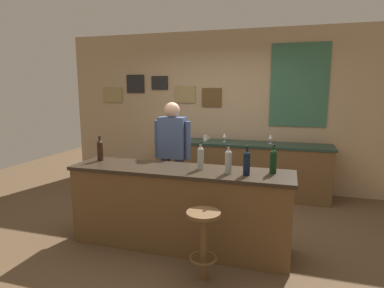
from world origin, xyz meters
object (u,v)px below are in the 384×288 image
Objects in this scene: bar_stool at (203,234)px; wine_bottle_d at (247,162)px; bartender at (173,152)px; wine_glass_b at (270,137)px; wine_bottle_e at (273,161)px; wine_bottle_a at (100,150)px; wine_bottle_c at (228,161)px; wine_bottle_b at (201,157)px; wine_glass_a at (225,135)px; coffee_mug at (206,138)px.

wine_bottle_d is (0.32, 0.52, 0.60)m from bar_stool.
bartender reaches higher than wine_glass_b.
wine_glass_b is (0.44, 2.66, 0.55)m from bar_stool.
wine_bottle_a is at bearing 179.97° from wine_bottle_e.
wine_bottle_c is at bearing -5.14° from wine_bottle_a.
wine_bottle_a is 2.78m from wine_glass_b.
wine_bottle_b is 1.00× the size of wine_bottle_e.
wine_bottle_d is at bearing -148.51° from wine_bottle_e.
wine_bottle_e is at bearing -0.03° from wine_bottle_a.
coffee_mug is at bearing 175.26° from wine_glass_a.
coffee_mug is at bearing 121.95° from wine_bottle_e.
wine_bottle_e is at bearing -65.37° from wine_glass_a.
wine_glass_b is at bearing 80.57° from bar_stool.
wine_glass_a is at bearing -4.74° from coffee_mug.
wine_glass_b is 1.24× the size of coffee_mug.
wine_bottle_a is 1.00× the size of wine_bottle_b.
wine_bottle_b is 1.00× the size of wine_bottle_d.
wine_glass_b is at bearing 81.62° from wine_bottle_c.
wine_bottle_c is 1.97× the size of wine_glass_b.
bar_stool is at bearing -72.26° from wine_bottle_b.
wine_bottle_d is at bearing 58.16° from bar_stool.
wine_glass_a is at bearing -177.39° from wine_glass_b.
bar_stool is at bearing -99.43° from wine_glass_b.
wine_bottle_b is at bearing -107.34° from wine_glass_b.
bartender is 1.38m from wine_glass_a.
wine_bottle_a is at bearing -112.91° from coffee_mug.
wine_glass_a is at bearing 101.99° from wine_bottle_c.
wine_bottle_b is 0.78m from wine_bottle_e.
wine_bottle_c is 0.19m from wine_bottle_d.
bar_stool is 4.39× the size of wine_glass_b.
coffee_mug is at bearing 110.29° from wine_bottle_c.
wine_bottle_a is (-1.50, 0.67, 0.60)m from bar_stool.
wine_glass_a is 1.00× the size of wine_glass_b.
wine_bottle_e is at bearing 17.88° from wine_bottle_c.
coffee_mug is at bearing -179.67° from wine_glass_b.
coffee_mug is at bearing 84.32° from bartender.
wine_bottle_b is 2.14m from wine_glass_b.
wine_glass_a is (-0.64, 2.11, -0.05)m from wine_bottle_d.
wine_bottle_b is 0.34m from wine_bottle_c.
wine_bottle_a is at bearing 177.38° from wine_bottle_b.
wine_glass_a is (-0.45, 2.10, -0.05)m from wine_bottle_c.
wine_glass_a is 0.35m from coffee_mug.
bar_stool is 2.22× the size of wine_bottle_a.
bar_stool is at bearing -24.28° from wine_bottle_a.
wine_bottle_c is 0.47m from wine_bottle_e.
wine_glass_a and wine_glass_b have the same top height.
bar_stool is 2.78m from coffee_mug.
bar_stool is 2.70m from wine_glass_a.
wine_bottle_e is 1.97× the size of wine_glass_a.
bartender is at bearing -95.68° from coffee_mug.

